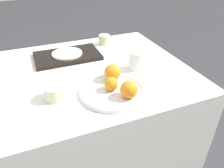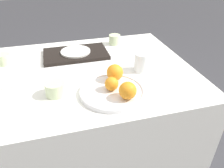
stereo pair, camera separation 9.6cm
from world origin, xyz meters
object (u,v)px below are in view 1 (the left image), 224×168
(orange_2, at_px, (112,72))
(water_glass, at_px, (136,61))
(cup_0, at_px, (104,40))
(napkin, at_px, (0,88))
(side_plate, at_px, (67,53))
(orange_1, at_px, (111,84))
(cup_2, at_px, (54,93))
(serving_tray, at_px, (67,56))
(fruit_platter, at_px, (112,91))
(orange_0, at_px, (129,89))

(orange_2, bearing_deg, water_glass, 24.50)
(cup_0, distance_m, napkin, 0.72)
(water_glass, relative_size, side_plate, 0.55)
(orange_1, relative_size, napkin, 0.45)
(cup_2, bearing_deg, napkin, 142.71)
(orange_2, height_order, serving_tray, orange_2)
(orange_1, height_order, orange_2, orange_2)
(cup_0, xyz_separation_m, cup_2, (-0.41, -0.50, -0.00))
(water_glass, bearing_deg, fruit_platter, -141.02)
(side_plate, bearing_deg, cup_0, 22.06)
(fruit_platter, distance_m, serving_tray, 0.46)
(fruit_platter, xyz_separation_m, orange_2, (0.04, 0.09, 0.04))
(serving_tray, xyz_separation_m, cup_0, (0.28, 0.11, 0.02))
(orange_2, height_order, side_plate, orange_2)
(fruit_platter, height_order, cup_0, cup_0)
(serving_tray, relative_size, cup_2, 4.25)
(orange_0, xyz_separation_m, orange_2, (-0.01, 0.16, 0.00))
(orange_1, relative_size, orange_2, 0.78)
(orange_2, bearing_deg, cup_2, -173.37)
(serving_tray, height_order, cup_2, cup_2)
(orange_1, bearing_deg, napkin, 154.95)
(fruit_platter, bearing_deg, orange_1, 87.15)
(napkin, bearing_deg, orange_0, -29.89)
(side_plate, bearing_deg, water_glass, -42.07)
(serving_tray, height_order, cup_0, cup_0)
(water_glass, bearing_deg, serving_tray, 137.93)
(orange_2, xyz_separation_m, serving_tray, (-0.14, 0.36, -0.04))
(side_plate, height_order, cup_0, cup_0)
(orange_0, xyz_separation_m, cup_0, (0.12, 0.63, -0.02))
(fruit_platter, relative_size, side_plate, 1.66)
(orange_0, relative_size, side_plate, 0.43)
(cup_0, relative_size, napkin, 0.55)
(orange_2, height_order, cup_0, orange_2)
(orange_1, xyz_separation_m, serving_tray, (-0.11, 0.44, -0.03))
(orange_0, height_order, serving_tray, orange_0)
(cup_0, height_order, cup_2, cup_0)
(cup_0, bearing_deg, fruit_platter, -106.95)
(side_plate, bearing_deg, orange_1, -76.32)
(napkin, bearing_deg, side_plate, 30.62)
(side_plate, relative_size, cup_2, 1.99)
(water_glass, height_order, cup_0, water_glass)
(cup_2, bearing_deg, orange_1, -11.00)
(orange_0, xyz_separation_m, orange_1, (-0.05, 0.08, -0.01))
(fruit_platter, relative_size, orange_0, 3.88)
(fruit_platter, relative_size, serving_tray, 0.78)
(side_plate, distance_m, cup_2, 0.41)
(orange_0, distance_m, orange_2, 0.16)
(orange_1, distance_m, serving_tray, 0.45)
(orange_1, relative_size, cup_0, 0.83)
(serving_tray, bearing_deg, orange_0, -73.26)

